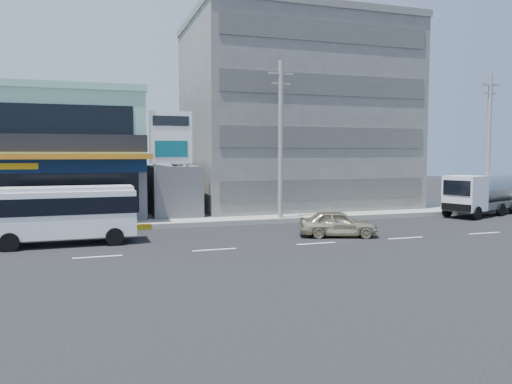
% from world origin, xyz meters
% --- Properties ---
extents(ground, '(120.00, 120.00, 0.00)m').
position_xyz_m(ground, '(0.00, 0.00, 0.00)').
color(ground, black).
rests_on(ground, ground).
extents(sidewalk, '(70.00, 5.00, 0.30)m').
position_xyz_m(sidewalk, '(5.00, 9.50, 0.15)').
color(sidewalk, gray).
rests_on(sidewalk, ground).
extents(shop_building, '(12.40, 11.70, 8.00)m').
position_xyz_m(shop_building, '(-8.00, 13.95, 4.00)').
color(shop_building, '#4E4D53').
rests_on(shop_building, ground).
extents(concrete_building, '(16.00, 12.00, 14.00)m').
position_xyz_m(concrete_building, '(10.00, 15.00, 7.00)').
color(concrete_building, gray).
rests_on(concrete_building, ground).
extents(gap_structure, '(3.00, 6.00, 3.50)m').
position_xyz_m(gap_structure, '(0.00, 12.00, 1.75)').
color(gap_structure, '#4E4D53').
rests_on(gap_structure, ground).
extents(satellite_dish, '(1.50, 1.50, 0.15)m').
position_xyz_m(satellite_dish, '(0.00, 11.00, 3.58)').
color(satellite_dish, slate).
rests_on(satellite_dish, gap_structure).
extents(billboard, '(2.60, 0.18, 6.90)m').
position_xyz_m(billboard, '(-0.50, 9.20, 4.93)').
color(billboard, gray).
rests_on(billboard, ground).
extents(utility_pole_near, '(1.60, 0.30, 10.00)m').
position_xyz_m(utility_pole_near, '(6.00, 7.40, 5.15)').
color(utility_pole_near, '#999993').
rests_on(utility_pole_near, ground).
extents(utility_pole_far, '(1.60, 0.30, 10.00)m').
position_xyz_m(utility_pole_far, '(22.00, 7.40, 5.15)').
color(utility_pole_far, '#999993').
rests_on(utility_pole_far, ground).
extents(minibus, '(6.58, 2.39, 2.74)m').
position_xyz_m(minibus, '(-6.44, 3.44, 1.64)').
color(minibus, white).
rests_on(minibus, ground).
extents(sedan, '(4.35, 2.79, 1.38)m').
position_xyz_m(sedan, '(6.93, 1.50, 0.69)').
color(sedan, beige).
rests_on(sedan, ground).
extents(tanker_truck, '(7.48, 4.50, 2.84)m').
position_xyz_m(tanker_truck, '(20.57, 6.39, 1.52)').
color(tanker_truck, white).
rests_on(tanker_truck, ground).
extents(motorcycle_rider, '(1.72, 1.14, 2.08)m').
position_xyz_m(motorcycle_rider, '(-7.37, 6.36, 0.69)').
color(motorcycle_rider, '#53100B').
rests_on(motorcycle_rider, ground).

